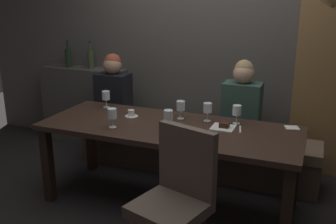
# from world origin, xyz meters

# --- Properties ---
(ground) EXTENTS (9.00, 9.00, 0.00)m
(ground) POSITION_xyz_m (0.00, 0.00, 0.00)
(ground) COLOR black
(back_wall_tiled) EXTENTS (6.00, 0.12, 3.00)m
(back_wall_tiled) POSITION_xyz_m (0.00, 1.22, 1.50)
(back_wall_tiled) COLOR #4C4944
(back_wall_tiled) RESTS_ON ground
(back_counter) EXTENTS (1.10, 0.28, 0.95)m
(back_counter) POSITION_xyz_m (-1.55, 1.04, 0.47)
(back_counter) COLOR #413E3A
(back_counter) RESTS_ON ground
(dining_table) EXTENTS (2.20, 0.84, 0.74)m
(dining_table) POSITION_xyz_m (0.00, 0.00, 0.65)
(dining_table) COLOR black
(dining_table) RESTS_ON ground
(banquette_bench) EXTENTS (2.50, 0.44, 0.45)m
(banquette_bench) POSITION_xyz_m (0.00, 0.70, 0.23)
(banquette_bench) COLOR #4A3C2E
(banquette_bench) RESTS_ON ground
(chair_near_side) EXTENTS (0.55, 0.55, 0.98)m
(chair_near_side) POSITION_xyz_m (0.34, -0.72, 0.56)
(chair_near_side) COLOR #302119
(chair_near_side) RESTS_ON ground
(diner_redhead) EXTENTS (0.36, 0.24, 0.75)m
(diner_redhead) POSITION_xyz_m (-0.95, 0.73, 0.80)
(diner_redhead) COLOR black
(diner_redhead) RESTS_ON banquette_bench
(diner_bearded) EXTENTS (0.36, 0.24, 0.77)m
(diner_bearded) POSITION_xyz_m (0.47, 0.70, 0.82)
(diner_bearded) COLOR #2D473D
(diner_bearded) RESTS_ON banquette_bench
(wine_bottle_dark_red) EXTENTS (0.08, 0.08, 0.33)m
(wine_bottle_dark_red) POSITION_xyz_m (-1.73, 1.01, 1.07)
(wine_bottle_dark_red) COLOR black
(wine_bottle_dark_red) RESTS_ON back_counter
(wine_bottle_pale_label) EXTENTS (0.08, 0.08, 0.33)m
(wine_bottle_pale_label) POSITION_xyz_m (-1.43, 1.05, 1.07)
(wine_bottle_pale_label) COLOR #384728
(wine_bottle_pale_label) RESTS_ON back_counter
(wine_glass_end_right) EXTENTS (0.08, 0.08, 0.16)m
(wine_glass_end_right) POSITION_xyz_m (-0.78, 0.29, 0.85)
(wine_glass_end_right) COLOR silver
(wine_glass_end_right) RESTS_ON dining_table
(wine_glass_end_left) EXTENTS (0.08, 0.08, 0.16)m
(wine_glass_end_left) POSITION_xyz_m (0.02, -0.08, 0.85)
(wine_glass_end_left) COLOR silver
(wine_glass_end_left) RESTS_ON dining_table
(wine_glass_near_left) EXTENTS (0.08, 0.08, 0.16)m
(wine_glass_near_left) POSITION_xyz_m (-0.43, -0.21, 0.86)
(wine_glass_near_left) COLOR silver
(wine_glass_near_left) RESTS_ON dining_table
(wine_glass_center_back) EXTENTS (0.08, 0.08, 0.16)m
(wine_glass_center_back) POSITION_xyz_m (0.02, 0.22, 0.86)
(wine_glass_center_back) COLOR silver
(wine_glass_center_back) RESTS_ON dining_table
(wine_glass_center_front) EXTENTS (0.08, 0.08, 0.16)m
(wine_glass_center_front) POSITION_xyz_m (0.52, 0.27, 0.85)
(wine_glass_center_front) COLOR silver
(wine_glass_center_front) RESTS_ON dining_table
(wine_glass_near_right) EXTENTS (0.08, 0.08, 0.16)m
(wine_glass_near_right) POSITION_xyz_m (0.26, 0.24, 0.85)
(wine_glass_near_right) COLOR silver
(wine_glass_near_right) RESTS_ON dining_table
(espresso_cup) EXTENTS (0.12, 0.12, 0.06)m
(espresso_cup) POSITION_xyz_m (-0.41, 0.11, 0.77)
(espresso_cup) COLOR white
(espresso_cup) RESTS_ON dining_table
(dessert_plate) EXTENTS (0.19, 0.19, 0.05)m
(dessert_plate) POSITION_xyz_m (0.44, 0.11, 0.75)
(dessert_plate) COLOR white
(dessert_plate) RESTS_ON dining_table
(fork_on_table) EXTENTS (0.05, 0.17, 0.01)m
(fork_on_table) POSITION_xyz_m (0.58, 0.13, 0.74)
(fork_on_table) COLOR silver
(fork_on_table) RESTS_ON dining_table
(folded_napkin) EXTENTS (0.14, 0.13, 0.01)m
(folded_napkin) POSITION_xyz_m (0.97, 0.32, 0.74)
(folded_napkin) COLOR silver
(folded_napkin) RESTS_ON dining_table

